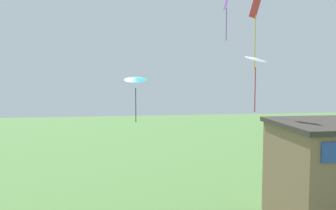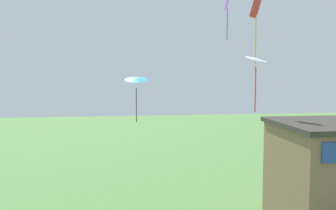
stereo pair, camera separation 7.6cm
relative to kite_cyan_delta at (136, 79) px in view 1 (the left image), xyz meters
name	(u,v)px [view 1 (the left image)]	position (x,y,z in m)	size (l,w,h in m)	color
kite_cyan_delta	(136,79)	(0.00, 0.00, 0.00)	(1.43, 1.42, 2.85)	#2DB2C6
kite_red_diamond	(256,14)	(5.65, -4.73, 3.30)	(0.86, 0.91, 3.74)	red
kite_white_delta	(256,60)	(5.10, -6.28, 0.98)	(1.40, 1.40, 2.62)	white
kite_purple_streamer	(227,6)	(6.19, 1.97, 4.86)	(0.39, 0.89, 3.20)	purple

